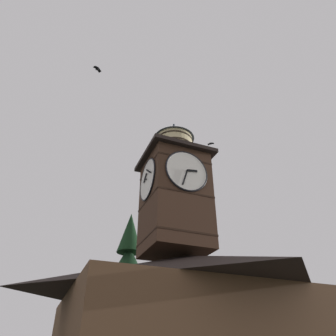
{
  "coord_description": "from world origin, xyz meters",
  "views": [
    {
      "loc": [
        7.95,
        12.7,
        2.02
      ],
      "look_at": [
        1.56,
        -3.11,
        12.65
      ],
      "focal_mm": 33.41,
      "sensor_mm": 36.0,
      "label": 1
    }
  ],
  "objects": [
    {
      "name": "moon",
      "position": [
        -14.27,
        -40.33,
        17.13
      ],
      "size": [
        1.68,
        1.68,
        1.68
      ],
      "color": "silver"
    },
    {
      "name": "clock_tower",
      "position": [
        1.18,
        -2.97,
        11.18
      ],
      "size": [
        4.19,
        4.19,
        9.28
      ],
      "color": "#422B1E",
      "rests_on": "building_main"
    },
    {
      "name": "pine_tree_behind",
      "position": [
        1.98,
        -9.89,
        4.86
      ],
      "size": [
        5.95,
        5.95,
        12.14
      ],
      "color": "#473323",
      "rests_on": "ground_plane"
    },
    {
      "name": "building_main",
      "position": [
        0.52,
        -2.96,
        3.61
      ],
      "size": [
        12.64,
        11.74,
        7.06
      ],
      "color": "brown",
      "rests_on": "ground_plane"
    },
    {
      "name": "flying_bird_low",
      "position": [
        -3.03,
        -5.1,
        17.22
      ],
      "size": [
        0.5,
        0.49,
        0.14
      ],
      "color": "black"
    },
    {
      "name": "flying_bird_high",
      "position": [
        7.05,
        -1.63,
        18.02
      ],
      "size": [
        0.58,
        0.48,
        0.16
      ],
      "color": "black"
    }
  ]
}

